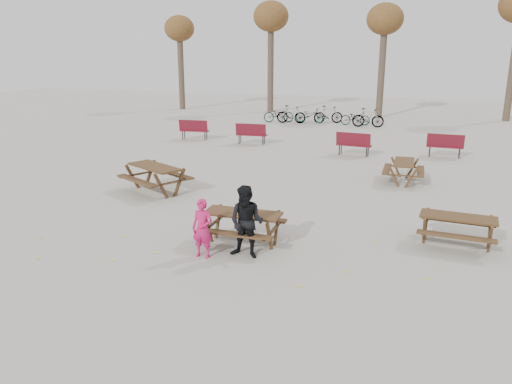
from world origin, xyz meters
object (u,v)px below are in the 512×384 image
(main_picnic_table, at_px, (243,220))
(adult, at_px, (247,222))
(child, at_px, (202,228))
(picnic_table_north, at_px, (155,179))
(soda_bottle, at_px, (245,211))
(picnic_table_far, at_px, (403,172))
(picnic_table_east, at_px, (457,231))
(food_tray, at_px, (242,213))

(main_picnic_table, bearing_deg, adult, -63.93)
(child, bearing_deg, picnic_table_north, 131.05)
(picnic_table_north, bearing_deg, child, -22.38)
(main_picnic_table, bearing_deg, soda_bottle, -43.81)
(picnic_table_far, bearing_deg, picnic_table_north, 116.56)
(adult, bearing_deg, child, -159.63)
(picnic_table_north, bearing_deg, picnic_table_east, 16.08)
(soda_bottle, bearing_deg, food_tray, -139.17)
(main_picnic_table, bearing_deg, picnic_table_north, 141.64)
(child, distance_m, picnic_table_far, 9.08)
(food_tray, bearing_deg, soda_bottle, 40.83)
(main_picnic_table, distance_m, adult, 0.84)
(adult, bearing_deg, picnic_table_north, 140.68)
(soda_bottle, relative_size, picnic_table_far, 0.10)
(main_picnic_table, xyz_separation_m, picnic_table_east, (4.80, 1.45, -0.22))
(food_tray, xyz_separation_m, picnic_table_north, (-4.21, 3.43, -0.36))
(child, bearing_deg, main_picnic_table, 62.29)
(main_picnic_table, relative_size, picnic_table_north, 0.89)
(food_tray, bearing_deg, child, -123.41)
(picnic_table_far, bearing_deg, adult, 158.70)
(main_picnic_table, height_order, picnic_table_far, main_picnic_table)
(child, xyz_separation_m, picnic_table_far, (3.92, 8.18, -0.30))
(soda_bottle, distance_m, adult, 0.70)
(adult, xyz_separation_m, picnic_table_far, (3.00, 7.88, -0.45))
(food_tray, relative_size, soda_bottle, 1.06)
(main_picnic_table, bearing_deg, child, -118.93)
(adult, xyz_separation_m, picnic_table_east, (4.44, 2.17, -0.45))
(adult, distance_m, picnic_table_far, 8.44)
(main_picnic_table, xyz_separation_m, soda_bottle, (0.08, -0.08, 0.26))
(adult, bearing_deg, picnic_table_east, 28.39)
(food_tray, distance_m, picnic_table_east, 5.04)
(main_picnic_table, relative_size, child, 1.36)
(child, relative_size, picnic_table_east, 0.79)
(food_tray, bearing_deg, picnic_table_east, 18.25)
(main_picnic_table, distance_m, picnic_table_north, 5.34)
(child, height_order, picnic_table_east, child)
(soda_bottle, xyz_separation_m, picnic_table_east, (4.72, 1.53, -0.48))
(adult, relative_size, picnic_table_far, 0.96)
(child, height_order, picnic_table_north, child)
(picnic_table_far, bearing_deg, food_tray, 154.98)
(picnic_table_far, bearing_deg, soda_bottle, 155.20)
(food_tray, bearing_deg, main_picnic_table, 102.45)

